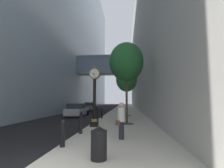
# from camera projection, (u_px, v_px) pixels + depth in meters

# --- Properties ---
(ground_plane) EXTENTS (110.00, 110.00, 0.00)m
(ground_plane) POSITION_uv_depth(u_px,v_px,m) (111.00, 111.00, 31.23)
(ground_plane) COLOR black
(ground_plane) RESTS_ON ground
(sidewalk_right) EXTENTS (5.13, 80.00, 0.14)m
(sidewalk_right) POSITION_uv_depth(u_px,v_px,m) (125.00, 110.00, 33.99)
(sidewalk_right) COLOR beige
(sidewalk_right) RESTS_ON ground
(building_block_left) EXTENTS (21.22, 80.00, 39.53)m
(building_block_left) POSITION_uv_depth(u_px,v_px,m) (61.00, 19.00, 37.01)
(building_block_left) COLOR #93A8B7
(building_block_left) RESTS_ON ground
(building_block_right) EXTENTS (9.00, 80.00, 27.70)m
(building_block_right) POSITION_uv_depth(u_px,v_px,m) (159.00, 42.00, 34.68)
(building_block_right) COLOR #B7B2A8
(building_block_right) RESTS_ON ground
(street_clock) EXTENTS (0.84, 0.55, 4.42)m
(street_clock) POSITION_uv_depth(u_px,v_px,m) (95.00, 93.00, 12.45)
(street_clock) COLOR black
(street_clock) RESTS_ON sidewalk_right
(bollard_nearest) EXTENTS (0.21, 0.21, 1.10)m
(bollard_nearest) POSITION_uv_depth(u_px,v_px,m) (63.00, 132.00, 6.94)
(bollard_nearest) COLOR black
(bollard_nearest) RESTS_ON sidewalk_right
(bollard_second) EXTENTS (0.21, 0.21, 1.10)m
(bollard_second) POSITION_uv_depth(u_px,v_px,m) (81.00, 123.00, 9.67)
(bollard_second) COLOR black
(bollard_second) RESTS_ON sidewalk_right
(bollard_fourth) EXTENTS (0.21, 0.21, 1.10)m
(bollard_fourth) POSITION_uv_depth(u_px,v_px,m) (97.00, 115.00, 15.11)
(bollard_fourth) COLOR black
(bollard_fourth) RESTS_ON sidewalk_right
(bollard_fifth) EXTENTS (0.21, 0.21, 1.10)m
(bollard_fifth) POSITION_uv_depth(u_px,v_px,m) (102.00, 113.00, 17.83)
(bollard_fifth) COLOR black
(bollard_fifth) RESTS_ON sidewalk_right
(street_tree_near) EXTENTS (2.82, 2.82, 6.66)m
(street_tree_near) POSITION_uv_depth(u_px,v_px,m) (126.00, 62.00, 14.05)
(street_tree_near) COLOR #333335
(street_tree_near) RESTS_ON sidewalk_right
(street_tree_mid_near) EXTENTS (2.59, 2.59, 5.91)m
(street_tree_mid_near) POSITION_uv_depth(u_px,v_px,m) (126.00, 80.00, 21.04)
(street_tree_mid_near) COLOR #333335
(street_tree_mid_near) RESTS_ON sidewalk_right
(trash_bin) EXTENTS (0.53, 0.53, 1.05)m
(trash_bin) POSITION_uv_depth(u_px,v_px,m) (99.00, 142.00, 5.45)
(trash_bin) COLOR black
(trash_bin) RESTS_ON sidewalk_right
(pedestrian_walking) EXTENTS (0.52, 0.49, 1.78)m
(pedestrian_walking) POSITION_uv_depth(u_px,v_px,m) (121.00, 119.00, 8.31)
(pedestrian_walking) COLOR #23232D
(pedestrian_walking) RESTS_ON sidewalk_right
(car_silver_near) EXTENTS (2.17, 4.41, 1.60)m
(car_silver_near) POSITION_uv_depth(u_px,v_px,m) (77.00, 110.00, 21.17)
(car_silver_near) COLOR #B7BABF
(car_silver_near) RESTS_ON ground
(car_grey_mid) EXTENTS (2.09, 4.40, 1.60)m
(car_grey_mid) POSITION_uv_depth(u_px,v_px,m) (90.00, 106.00, 33.13)
(car_grey_mid) COLOR slate
(car_grey_mid) RESTS_ON ground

